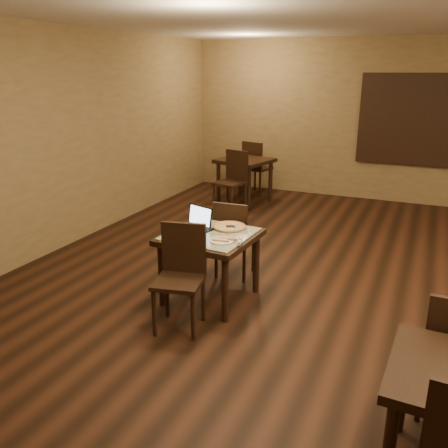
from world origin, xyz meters
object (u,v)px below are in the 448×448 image
at_px(tiled_table, 210,242).
at_px(pizza_pan, 229,228).
at_px(other_table_b_chair_near, 233,177).
at_px(chair_main_far, 233,235).
at_px(other_table_b, 245,166).
at_px(chair_main_near, 181,270).
at_px(laptop, 198,223).
at_px(other_table_b_chair_far, 255,165).

xyz_separation_m(tiled_table, pizza_pan, (0.12, 0.24, 0.11)).
distance_m(tiled_table, other_table_b_chair_near, 3.47).
xyz_separation_m(chair_main_far, other_table_b, (-1.15, 3.29, 0.15)).
distance_m(chair_main_near, other_table_b, 4.66).
bearing_deg(laptop, chair_main_far, 86.01).
height_order(other_table_b, other_table_b_chair_near, other_table_b_chair_near).
distance_m(other_table_b_chair_near, other_table_b_chair_far, 1.26).
distance_m(chair_main_far, other_table_b_chair_near, 2.90).
relative_size(chair_main_far, other_table_b_chair_near, 0.89).
bearing_deg(chair_main_far, pizza_pan, 104.05).
relative_size(chair_main_near, other_table_b_chair_far, 0.96).
distance_m(tiled_table, pizza_pan, 0.29).
relative_size(chair_main_near, other_table_b, 0.95).
relative_size(other_table_b, other_table_b_chair_near, 1.00).
distance_m(chair_main_far, pizza_pan, 0.45).
xyz_separation_m(chair_main_far, other_table_b_chair_far, (-1.17, 3.92, 0.06)).
bearing_deg(laptop, other_table_b_chair_near, 123.95).
xyz_separation_m(other_table_b, other_table_b_chair_near, (0.02, -0.63, -0.08)).
height_order(tiled_table, other_table_b_chair_near, other_table_b_chair_near).
height_order(laptop, other_table_b_chair_far, other_table_b_chair_far).
bearing_deg(pizza_pan, chair_main_far, 107.09).
bearing_deg(chair_main_near, other_table_b_chair_far, 90.64).
xyz_separation_m(tiled_table, other_table_b, (-1.14, 3.91, 0.03)).
distance_m(pizza_pan, other_table_b_chair_far, 4.49).
height_order(pizza_pan, other_table_b, other_table_b).
bearing_deg(chair_main_far, other_table_b_chair_far, -76.39).
relative_size(laptop, other_table_b_chair_near, 0.37).
bearing_deg(other_table_b, laptop, -61.64).
distance_m(other_table_b, other_table_b_chair_far, 0.63).
relative_size(tiled_table, other_table_b_chair_far, 0.91).
distance_m(chair_main_far, other_table_b_chair_far, 4.09).
relative_size(tiled_table, chair_main_near, 0.95).
bearing_deg(other_table_b_chair_near, other_table_b_chair_far, 106.56).
height_order(other_table_b, other_table_b_chair_far, other_table_b_chair_far).
height_order(tiled_table, chair_main_far, chair_main_far).
xyz_separation_m(laptop, other_table_b, (-0.94, 3.81, -0.14)).
distance_m(chair_main_near, other_table_b_chair_far, 5.28).
relative_size(laptop, other_table_b_chair_far, 0.37).
height_order(chair_main_near, other_table_b_chair_far, other_table_b_chair_far).
xyz_separation_m(tiled_table, laptop, (-0.20, 0.10, 0.16)).
height_order(pizza_pan, other_table_b_chair_near, other_table_b_chair_near).
relative_size(chair_main_near, other_table_b_chair_near, 0.96).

